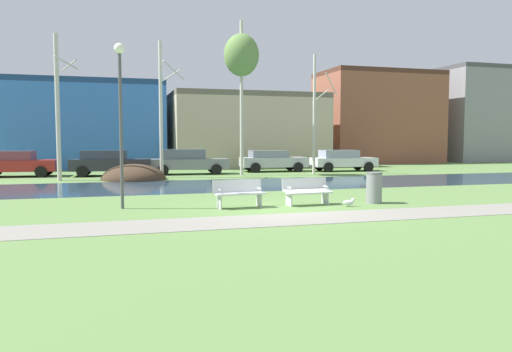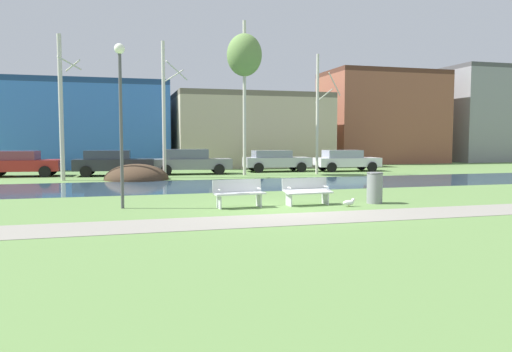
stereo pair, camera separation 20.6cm
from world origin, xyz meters
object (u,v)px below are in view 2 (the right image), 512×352
Objects in this scene: parked_sedan_second_dark at (113,162)px; streetlamp at (120,98)px; trash_bin at (375,187)px; parked_van_nearest_red at (20,163)px; parked_suv_fifth_white at (346,160)px; parked_wagon_fourth_silver at (275,160)px; bench_right at (307,191)px; seagull at (349,202)px; bench_left at (239,193)px; parked_hatch_third_grey at (190,161)px.

streetlamp is at bearing -88.23° from parked_sedan_second_dark.
parked_van_nearest_red is (-13.66, 16.03, 0.24)m from trash_bin.
parked_wagon_fourth_silver is at bearing 169.30° from parked_suv_fifth_white.
bench_right is at bearing -54.37° from parked_van_nearest_red.
parked_wagon_fourth_silver is (2.90, 16.66, 0.62)m from seagull.
parked_wagon_fourth_silver is (4.05, 15.94, 0.28)m from bench_right.
parked_wagon_fourth_silver is at bearing 68.33° from bench_left.
streetlamp is at bearing -123.04° from parked_wagon_fourth_silver.
bench_right is at bearing 0.00° from bench_left.
parked_suv_fifth_white is at bearing -2.13° from parked_van_nearest_red.
bench_left is 0.33× the size of streetlamp.
parked_van_nearest_red is 9.65m from parked_hatch_third_grey.
streetlamp is at bearing 167.31° from bench_left.
parked_hatch_third_grey is 1.10× the size of parked_wagon_fourth_silver.
parked_van_nearest_red is (-12.48, 16.53, 0.64)m from seagull.
parked_hatch_third_grey is at bearing 87.81° from bench_left.
bench_left is 18.21m from parked_van_nearest_red.
trash_bin reaches higher than bench_left.
parked_van_nearest_red is 1.00× the size of parked_suv_fifth_white.
parked_hatch_third_grey reaches higher than parked_suv_fifth_white.
parked_wagon_fourth_silver is (10.29, 0.92, -0.04)m from parked_sedan_second_dark.
parked_suv_fifth_white is at bearing -10.70° from parked_wagon_fourth_silver.
bench_right is 1.58× the size of trash_bin.
parked_van_nearest_red is (-11.33, 15.80, 0.30)m from bench_right.
trash_bin is at bearing -75.20° from parked_hatch_third_grey.
bench_right is 6.54m from streetlamp.
streetlamp is at bearing -106.02° from parked_hatch_third_grey.
bench_left is at bearing 177.17° from trash_bin.
seagull is 17.51m from parked_suv_fifth_white.
bench_left is at bearing 168.08° from seagull.
parked_sedan_second_dark is at bearing -8.74° from parked_van_nearest_red.
trash_bin is 0.22× the size of parked_sedan_second_dark.
parked_hatch_third_grey is (9.62, -0.76, 0.02)m from parked_van_nearest_red.
parked_sedan_second_dark reaches higher than parked_van_nearest_red.
parked_van_nearest_red is at bearing 177.87° from parked_suv_fifth_white.
parked_hatch_third_grey is 10.41m from parked_suv_fifth_white.
parked_suv_fifth_white is (8.70, 15.06, 0.28)m from bench_right.
parked_hatch_third_grey is at bearing 104.80° from trash_bin.
parked_hatch_third_grey is at bearing 0.29° from parked_sedan_second_dark.
parked_suv_fifth_white is (20.03, -0.74, -0.03)m from parked_van_nearest_red.
bench_right is 15.14m from parked_hatch_third_grey.
parked_suv_fifth_white reaches higher than bench_left.
streetlamp is at bearing 167.69° from seagull.
bench_left reaches higher than seagull.
bench_right is 0.34× the size of parked_hatch_third_grey.
bench_left is 1.00× the size of bench_right.
seagull is at bearing -157.10° from trash_bin.
streetlamp reaches higher than parked_sedan_second_dark.
parked_van_nearest_red is (-5.53, 15.01, -2.62)m from streetlamp.
parked_wagon_fourth_silver is 1.01× the size of parked_suv_fifth_white.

